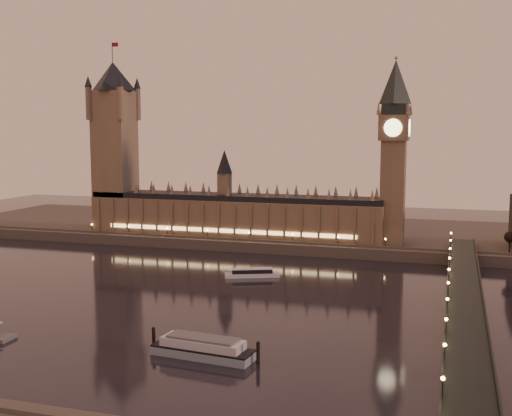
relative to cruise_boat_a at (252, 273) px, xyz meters
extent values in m
plane|color=black|center=(4.02, -44.04, -1.83)|extent=(700.00, 700.00, 0.00)
cube|color=#423D35|center=(34.02, 120.96, 1.17)|extent=(560.00, 130.00, 6.00)
cube|color=brown|center=(-35.98, 76.96, 15.17)|extent=(180.00, 26.00, 22.00)
cube|color=black|center=(-35.98, 76.96, 27.77)|extent=(180.00, 22.00, 3.20)
cube|color=#FFCC7F|center=(-35.98, 63.46, 9.17)|extent=(153.00, 0.25, 2.20)
cube|color=brown|center=(-115.98, 76.96, 48.17)|extent=(22.00, 22.00, 88.00)
cone|color=black|center=(-115.98, 76.96, 101.17)|extent=(31.68, 31.68, 18.00)
cylinder|color=black|center=(-115.98, 76.96, 116.17)|extent=(0.44, 0.44, 12.00)
cube|color=maroon|center=(-113.78, 76.96, 120.67)|extent=(4.00, 0.15, 2.50)
cube|color=brown|center=(58.02, 76.96, 33.17)|extent=(13.00, 13.00, 58.00)
cube|color=brown|center=(58.02, 76.96, 69.17)|extent=(16.00, 16.00, 14.00)
cylinder|color=#FFEAA5|center=(58.02, 68.78, 69.17)|extent=(9.60, 0.35, 9.60)
cylinder|color=#FFEAA5|center=(49.84, 76.96, 69.17)|extent=(0.35, 9.60, 9.60)
cube|color=black|center=(58.02, 76.96, 79.17)|extent=(13.00, 13.00, 6.00)
cone|color=black|center=(58.02, 76.96, 94.17)|extent=(17.68, 17.68, 24.00)
sphere|color=gold|center=(58.02, 76.96, 107.17)|extent=(2.00, 2.00, 2.00)
cube|color=black|center=(96.02, -44.04, 6.17)|extent=(13.00, 260.00, 2.00)
cube|color=black|center=(89.72, -44.04, 7.67)|extent=(0.60, 260.00, 1.00)
cube|color=black|center=(102.32, -44.04, 7.67)|extent=(0.60, 260.00, 1.00)
cylinder|color=black|center=(118.71, 64.96, 8.84)|extent=(0.70, 0.70, 9.33)
sphere|color=black|center=(118.71, 64.96, 13.71)|extent=(6.22, 6.22, 6.22)
cube|color=silver|center=(0.00, 0.00, -0.88)|extent=(26.09, 15.20, 1.90)
cube|color=black|center=(0.00, 0.00, 1.02)|extent=(19.48, 11.66, 1.90)
cube|color=silver|center=(0.00, 0.00, 2.15)|extent=(20.05, 12.07, 0.35)
cube|color=#7D959F|center=(18.41, -108.23, -0.51)|extent=(33.08, 12.19, 2.63)
cube|color=black|center=(18.41, -108.23, 1.05)|extent=(33.08, 12.19, 0.51)
cube|color=silver|center=(18.41, -108.23, 2.62)|extent=(26.95, 10.60, 2.63)
cube|color=#595B5E|center=(18.41, -108.23, 4.29)|extent=(22.82, 9.20, 0.71)
cylinder|color=black|center=(0.29, -105.47, 1.61)|extent=(1.11, 1.11, 6.88)
cylinder|color=black|center=(36.52, -109.00, 1.61)|extent=(1.11, 1.11, 6.88)
camera|label=1|loc=(91.00, -286.01, 68.05)|focal=45.00mm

